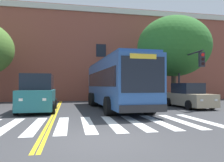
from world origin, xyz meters
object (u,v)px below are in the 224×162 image
Objects in this scene: car_teal_near_lane at (38,94)px; traffic_light_near_corner at (188,68)px; street_tree_curbside_large at (173,47)px; car_white_behind_bus at (98,91)px; car_tan_far_lane at (188,96)px; city_bus at (115,83)px.

traffic_light_near_corner is (10.94, 0.38, 1.91)m from car_teal_near_lane.
street_tree_curbside_large is (0.29, 2.96, 2.16)m from traffic_light_near_corner.
car_white_behind_bus is at bearing 121.54° from traffic_light_near_corner.
street_tree_curbside_large is at bearing 83.75° from car_tan_far_lane.
traffic_light_near_corner is (0.04, 0.02, 2.20)m from car_tan_far_lane.
street_tree_curbside_large is at bearing 25.32° from city_bus.
street_tree_curbside_large is (0.33, 2.98, 4.35)m from car_tan_far_lane.
car_tan_far_lane is 5.28m from street_tree_curbside_large.
city_bus is 1.23× the size of street_tree_curbside_large.
street_tree_curbside_large reaches higher than city_bus.
city_bus reaches higher than car_teal_near_lane.
city_bus is at bearing -154.68° from street_tree_curbside_large.
city_bus is 2.16× the size of car_teal_near_lane.
city_bus is at bearing 5.58° from car_teal_near_lane.
car_teal_near_lane is at bearing -178.08° from car_tan_far_lane.
car_tan_far_lane is (10.90, 0.37, -0.29)m from car_teal_near_lane.
traffic_light_near_corner reaches higher than car_white_behind_bus.
car_white_behind_bus is (0.02, 9.13, -0.80)m from city_bus.
street_tree_curbside_large reaches higher than car_teal_near_lane.
city_bus is 5.82m from traffic_light_near_corner.
city_bus reaches higher than car_tan_far_lane.
street_tree_curbside_large is (11.22, 3.34, 4.06)m from car_teal_near_lane.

